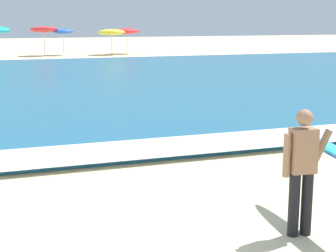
# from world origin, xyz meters

# --- Properties ---
(sea) EXTENTS (120.00, 28.00, 0.14)m
(sea) POSITION_xyz_m (0.00, 18.22, 0.07)
(sea) COLOR #1E6084
(sea) RESTS_ON ground
(surf_foam) EXTENTS (120.00, 1.70, 0.01)m
(surf_foam) POSITION_xyz_m (0.00, 4.82, 0.15)
(surf_foam) COLOR white
(surf_foam) RESTS_ON sea
(surfer_with_board) EXTENTS (1.10, 2.98, 1.73)m
(surfer_with_board) POSITION_xyz_m (3.49, -0.03, 1.04)
(surfer_with_board) COLOR black
(surfer_with_board) RESTS_ON ground
(beach_umbrella_5) EXTENTS (2.19, 2.22, 2.42)m
(beach_umbrella_5) POSITION_xyz_m (4.19, 37.81, 2.09)
(beach_umbrella_5) COLOR beige
(beach_umbrella_5) RESTS_ON ground
(beach_umbrella_6) EXTENTS (1.82, 1.83, 2.20)m
(beach_umbrella_6) POSITION_xyz_m (5.74, 38.02, 1.94)
(beach_umbrella_6) COLOR beige
(beach_umbrella_6) RESTS_ON ground
(beach_umbrella_7) EXTENTS (2.23, 2.24, 2.14)m
(beach_umbrella_7) POSITION_xyz_m (9.57, 37.15, 1.85)
(beach_umbrella_7) COLOR beige
(beach_umbrella_7) RESTS_ON ground
(beach_umbrella_8) EXTENTS (2.20, 2.20, 2.15)m
(beach_umbrella_8) POSITION_xyz_m (11.10, 38.03, 1.90)
(beach_umbrella_8) COLOR beige
(beach_umbrella_8) RESTS_ON ground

